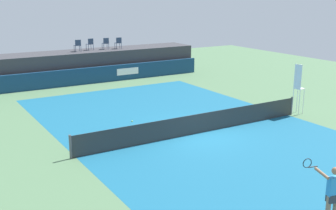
{
  "coord_description": "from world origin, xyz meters",
  "views": [
    {
      "loc": [
        -11.15,
        -15.77,
        6.44
      ],
      "look_at": [
        -0.44,
        2.0,
        1.0
      ],
      "focal_mm": 45.7,
      "sensor_mm": 36.0,
      "label": 1
    }
  ],
  "objects_px": {
    "net_post_near": "(70,147)",
    "net_post_far": "(291,106)",
    "spectator_chair_right": "(118,42)",
    "tennis_ball": "(132,121)",
    "spectator_chair_far_left": "(78,45)",
    "spectator_chair_center": "(106,43)",
    "spectator_chair_left": "(90,44)",
    "umpire_chair": "(298,86)",
    "tennis_player": "(332,193)"
  },
  "relations": [
    {
      "from": "spectator_chair_far_left",
      "to": "spectator_chair_right",
      "type": "distance_m",
      "value": 3.32
    },
    {
      "from": "net_post_far",
      "to": "tennis_player",
      "type": "bearing_deg",
      "value": -131.35
    },
    {
      "from": "spectator_chair_far_left",
      "to": "spectator_chair_center",
      "type": "bearing_deg",
      "value": 4.49
    },
    {
      "from": "net_post_far",
      "to": "tennis_ball",
      "type": "xyz_separation_m",
      "value": [
        -8.04,
        3.28,
        -0.46
      ]
    },
    {
      "from": "spectator_chair_far_left",
      "to": "spectator_chair_left",
      "type": "bearing_deg",
      "value": 17.09
    },
    {
      "from": "net_post_far",
      "to": "umpire_chair",
      "type": "bearing_deg",
      "value": -2.51
    },
    {
      "from": "spectator_chair_right",
      "to": "tennis_player",
      "type": "distance_m",
      "value": 24.26
    },
    {
      "from": "tennis_player",
      "to": "spectator_chair_center",
      "type": "bearing_deg",
      "value": 82.02
    },
    {
      "from": "spectator_chair_center",
      "to": "net_post_near",
      "type": "distance_m",
      "value": 17.43
    },
    {
      "from": "tennis_ball",
      "to": "net_post_far",
      "type": "bearing_deg",
      "value": -22.22
    },
    {
      "from": "spectator_chair_left",
      "to": "spectator_chair_right",
      "type": "xyz_separation_m",
      "value": [
        2.21,
        -0.35,
        0.0
      ]
    },
    {
      "from": "spectator_chair_center",
      "to": "tennis_ball",
      "type": "xyz_separation_m",
      "value": [
        -3.73,
        -12.0,
        -2.66
      ]
    },
    {
      "from": "umpire_chair",
      "to": "net_post_near",
      "type": "bearing_deg",
      "value": 179.92
    },
    {
      "from": "spectator_chair_left",
      "to": "tennis_player",
      "type": "distance_m",
      "value": 24.31
    },
    {
      "from": "spectator_chair_far_left",
      "to": "spectator_chair_right",
      "type": "relative_size",
      "value": 1.0
    },
    {
      "from": "spectator_chair_far_left",
      "to": "net_post_far",
      "type": "relative_size",
      "value": 0.89
    },
    {
      "from": "spectator_chair_left",
      "to": "spectator_chair_right",
      "type": "height_order",
      "value": "same"
    },
    {
      "from": "spectator_chair_right",
      "to": "tennis_ball",
      "type": "xyz_separation_m",
      "value": [
        -4.73,
        -11.8,
        -2.66
      ]
    },
    {
      "from": "net_post_far",
      "to": "spectator_chair_center",
      "type": "bearing_deg",
      "value": 105.74
    },
    {
      "from": "spectator_chair_left",
      "to": "net_post_far",
      "type": "distance_m",
      "value": 16.54
    },
    {
      "from": "umpire_chair",
      "to": "spectator_chair_far_left",
      "type": "bearing_deg",
      "value": 114.94
    },
    {
      "from": "tennis_player",
      "to": "umpire_chair",
      "type": "bearing_deg",
      "value": 47.17
    },
    {
      "from": "spectator_chair_center",
      "to": "spectator_chair_left",
      "type": "bearing_deg",
      "value": 172.63
    },
    {
      "from": "spectator_chair_far_left",
      "to": "umpire_chair",
      "type": "distance_m",
      "value": 16.71
    },
    {
      "from": "net_post_near",
      "to": "spectator_chair_left",
      "type": "bearing_deg",
      "value": 66.0
    },
    {
      "from": "net_post_near",
      "to": "tennis_ball",
      "type": "height_order",
      "value": "net_post_near"
    },
    {
      "from": "spectator_chair_left",
      "to": "net_post_far",
      "type": "relative_size",
      "value": 0.89
    },
    {
      "from": "umpire_chair",
      "to": "tennis_player",
      "type": "relative_size",
      "value": 1.56
    },
    {
      "from": "spectator_chair_right",
      "to": "tennis_ball",
      "type": "distance_m",
      "value": 12.99
    },
    {
      "from": "umpire_chair",
      "to": "tennis_player",
      "type": "xyz_separation_m",
      "value": [
        -8.06,
        -8.7,
        -0.63
      ]
    },
    {
      "from": "spectator_chair_right",
      "to": "tennis_player",
      "type": "relative_size",
      "value": 0.5
    },
    {
      "from": "spectator_chair_center",
      "to": "net_post_near",
      "type": "relative_size",
      "value": 0.89
    },
    {
      "from": "net_post_near",
      "to": "net_post_far",
      "type": "xyz_separation_m",
      "value": [
        12.4,
        0.0,
        0.0
      ]
    },
    {
      "from": "spectator_chair_far_left",
      "to": "tennis_player",
      "type": "relative_size",
      "value": 0.5
    },
    {
      "from": "net_post_far",
      "to": "tennis_ball",
      "type": "bearing_deg",
      "value": 157.78
    },
    {
      "from": "umpire_chair",
      "to": "spectator_chair_center",
      "type": "bearing_deg",
      "value": 107.08
    },
    {
      "from": "net_post_near",
      "to": "spectator_chair_far_left",
      "type": "bearing_deg",
      "value": 69.1
    },
    {
      "from": "spectator_chair_far_left",
      "to": "tennis_ball",
      "type": "distance_m",
      "value": 12.19
    },
    {
      "from": "tennis_ball",
      "to": "spectator_chair_left",
      "type": "bearing_deg",
      "value": 78.32
    },
    {
      "from": "tennis_ball",
      "to": "spectator_chair_right",
      "type": "bearing_deg",
      "value": 68.17
    },
    {
      "from": "spectator_chair_right",
      "to": "umpire_chair",
      "type": "height_order",
      "value": "spectator_chair_right"
    },
    {
      "from": "umpire_chair",
      "to": "net_post_far",
      "type": "xyz_separation_m",
      "value": [
        -0.39,
        0.02,
        -1.09
      ]
    },
    {
      "from": "spectator_chair_far_left",
      "to": "umpire_chair",
      "type": "bearing_deg",
      "value": -65.06
    },
    {
      "from": "spectator_chair_center",
      "to": "spectator_chair_right",
      "type": "height_order",
      "value": "same"
    },
    {
      "from": "spectator_chair_right",
      "to": "net_post_near",
      "type": "distance_m",
      "value": 17.75
    },
    {
      "from": "umpire_chair",
      "to": "tennis_player",
      "type": "height_order",
      "value": "umpire_chair"
    },
    {
      "from": "spectator_chair_center",
      "to": "net_post_far",
      "type": "relative_size",
      "value": 0.89
    },
    {
      "from": "spectator_chair_left",
      "to": "tennis_player",
      "type": "height_order",
      "value": "spectator_chair_left"
    },
    {
      "from": "spectator_chair_left",
      "to": "spectator_chair_center",
      "type": "bearing_deg",
      "value": -7.37
    },
    {
      "from": "spectator_chair_far_left",
      "to": "net_post_far",
      "type": "bearing_deg",
      "value": -66.28
    }
  ]
}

